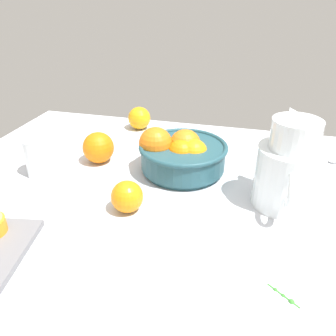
{
  "coord_description": "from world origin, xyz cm",
  "views": [
    {
      "loc": [
        19.08,
        -67.01,
        43.61
      ],
      "look_at": [
        2.58,
        -2.62,
        7.61
      ],
      "focal_mm": 36.18,
      "sensor_mm": 36.0,
      "label": 1
    }
  ],
  "objects_px": {
    "juice_glass": "(42,158)",
    "juice_pitcher": "(288,175)",
    "loose_orange_2": "(98,148)",
    "loose_orange_1": "(139,118)",
    "fruit_bowl": "(181,154)",
    "loose_orange_0": "(127,197)"
  },
  "relations": [
    {
      "from": "juice_glass",
      "to": "juice_pitcher",
      "type": "bearing_deg",
      "value": 0.66
    },
    {
      "from": "juice_glass",
      "to": "loose_orange_2",
      "type": "xyz_separation_m",
      "value": [
        0.11,
        0.09,
        0.0
      ]
    },
    {
      "from": "juice_pitcher",
      "to": "loose_orange_1",
      "type": "xyz_separation_m",
      "value": [
        -0.46,
        0.35,
        -0.04
      ]
    },
    {
      "from": "fruit_bowl",
      "to": "loose_orange_1",
      "type": "relative_size",
      "value": 3.04
    },
    {
      "from": "loose_orange_1",
      "to": "loose_orange_2",
      "type": "bearing_deg",
      "value": -96.3
    },
    {
      "from": "fruit_bowl",
      "to": "juice_glass",
      "type": "relative_size",
      "value": 2.29
    },
    {
      "from": "fruit_bowl",
      "to": "juice_pitcher",
      "type": "xyz_separation_m",
      "value": [
        0.26,
        -0.09,
        0.02
      ]
    },
    {
      "from": "loose_orange_2",
      "to": "juice_pitcher",
      "type": "bearing_deg",
      "value": -10.18
    },
    {
      "from": "loose_orange_1",
      "to": "juice_pitcher",
      "type": "bearing_deg",
      "value": -37.43
    },
    {
      "from": "loose_orange_1",
      "to": "loose_orange_2",
      "type": "xyz_separation_m",
      "value": [
        -0.03,
        -0.26,
        0.01
      ]
    },
    {
      "from": "fruit_bowl",
      "to": "loose_orange_0",
      "type": "xyz_separation_m",
      "value": [
        -0.07,
        -0.2,
        -0.02
      ]
    },
    {
      "from": "loose_orange_1",
      "to": "loose_orange_2",
      "type": "distance_m",
      "value": 0.27
    },
    {
      "from": "juice_pitcher",
      "to": "loose_orange_1",
      "type": "relative_size",
      "value": 2.7
    },
    {
      "from": "juice_glass",
      "to": "loose_orange_0",
      "type": "bearing_deg",
      "value": -21.18
    },
    {
      "from": "fruit_bowl",
      "to": "loose_orange_0",
      "type": "bearing_deg",
      "value": -109.61
    },
    {
      "from": "fruit_bowl",
      "to": "loose_orange_0",
      "type": "relative_size",
      "value": 3.26
    },
    {
      "from": "juice_pitcher",
      "to": "juice_glass",
      "type": "xyz_separation_m",
      "value": [
        -0.6,
        -0.01,
        -0.03
      ]
    },
    {
      "from": "juice_glass",
      "to": "loose_orange_1",
      "type": "bearing_deg",
      "value": 68.24
    },
    {
      "from": "juice_pitcher",
      "to": "loose_orange_1",
      "type": "bearing_deg",
      "value": 142.57
    },
    {
      "from": "loose_orange_2",
      "to": "juice_glass",
      "type": "bearing_deg",
      "value": -140.28
    },
    {
      "from": "juice_pitcher",
      "to": "loose_orange_0",
      "type": "relative_size",
      "value": 2.9
    },
    {
      "from": "juice_glass",
      "to": "loose_orange_2",
      "type": "distance_m",
      "value": 0.15
    }
  ]
}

